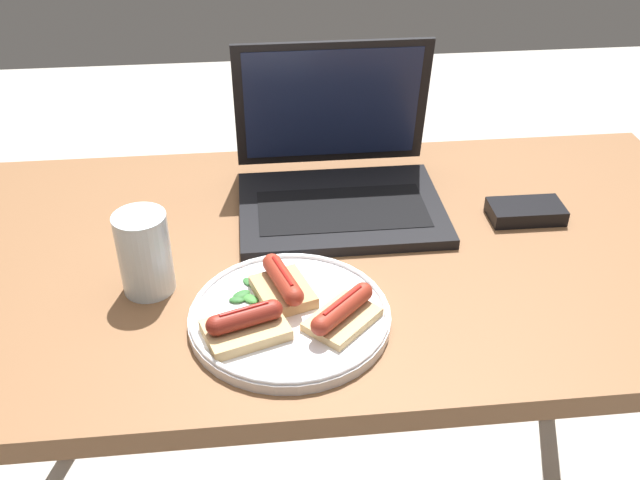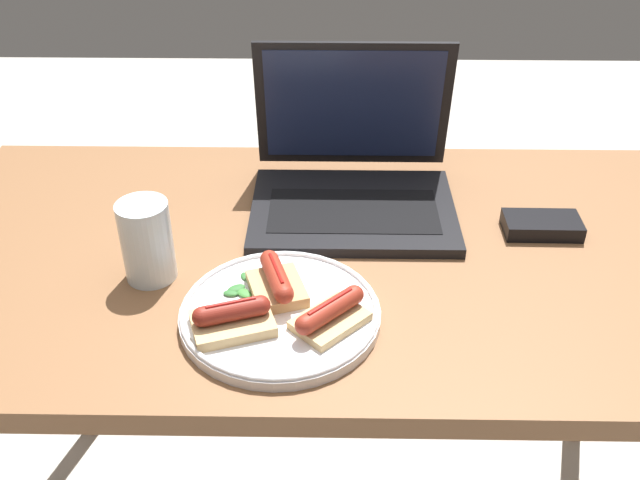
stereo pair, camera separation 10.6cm
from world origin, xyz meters
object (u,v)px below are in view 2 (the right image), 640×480
(laptop, at_px, (353,179))
(external_drive, at_px, (542,225))
(plate, at_px, (280,313))
(drinking_glass, at_px, (147,241))

(laptop, xyz_separation_m, external_drive, (0.31, -0.09, -0.03))
(plate, xyz_separation_m, external_drive, (0.42, 0.23, 0.00))
(drinking_glass, relative_size, external_drive, 1.01)
(plate, relative_size, drinking_glass, 2.22)
(plate, height_order, drinking_glass, drinking_glass)
(laptop, relative_size, external_drive, 2.77)
(plate, xyz_separation_m, drinking_glass, (-0.20, 0.10, 0.05))
(drinking_glass, bearing_deg, laptop, 35.55)
(laptop, relative_size, plate, 1.24)
(plate, height_order, external_drive, external_drive)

